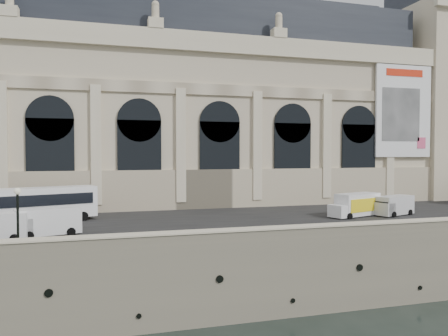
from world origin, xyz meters
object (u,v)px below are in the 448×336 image
Objects in this scene: van_c at (393,206)px; box_truck at (355,205)px; van_a at (44,222)px; lamp_left at (18,221)px; bus_left at (33,204)px.

box_truck is (-4.52, 0.45, 0.16)m from van_c.
van_a is 6.40m from lamp_left.
van_a is 1.23× the size of lamp_left.
van_a is (1.83, -7.55, -0.79)m from bus_left.
bus_left is 33.88m from box_truck.
van_c is (36.22, 2.29, -0.08)m from van_a.
van_a is 31.82m from box_truck.
bus_left is 2.65× the size of lamp_left.
lamp_left is (-32.66, -8.97, 1.01)m from box_truck.
van_c is 4.55m from box_truck.
lamp_left is at bearing -86.42° from bus_left.
lamp_left is (0.86, -13.78, 0.30)m from bus_left.
lamp_left is (-0.97, -6.24, 1.09)m from van_a.
van_a is at bearing -176.39° from van_c.
box_truck is at bearing 15.36° from lamp_left.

